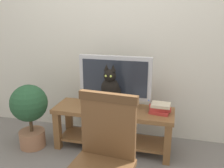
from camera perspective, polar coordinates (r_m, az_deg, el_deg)
The scene contains 8 objects.
back_wall at distance 2.94m, azimuth 1.31°, elevation 14.97°, with size 7.00×0.12×2.80m, color beige.
tv_stand at distance 2.73m, azimuth 0.26°, elevation -8.57°, with size 1.28×0.41×0.47m.
tv at distance 2.64m, azimuth 0.68°, elevation 0.79°, with size 0.78×0.20×0.56m.
media_box at distance 2.61m, azimuth -0.24°, elevation -5.55°, with size 0.35×0.23×0.06m.
cat at distance 2.53m, azimuth -0.30°, elevation -1.60°, with size 0.22×0.32×0.45m.
wooden_chair at distance 1.73m, azimuth -2.11°, elevation -15.96°, with size 0.45×0.45×0.96m.
book_stack at distance 2.60m, azimuth 10.98°, elevation -5.47°, with size 0.23×0.20×0.10m.
potted_plant at distance 2.86m, azimuth -18.39°, elevation -5.78°, with size 0.40×0.40×0.72m.
Camera 1 is at (0.67, -1.88, 1.49)m, focal length 39.83 mm.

